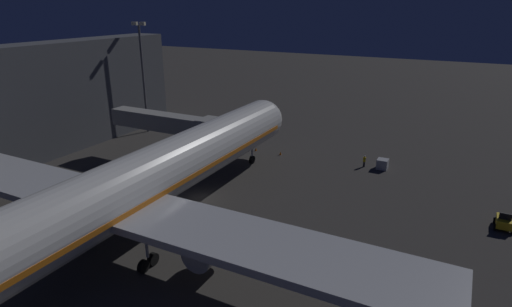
{
  "coord_description": "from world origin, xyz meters",
  "views": [
    {
      "loc": [
        -27.84,
        38.59,
        22.63
      ],
      "look_at": [
        -3.0,
        -9.28,
        3.5
      ],
      "focal_mm": 29.47,
      "sensor_mm": 36.0,
      "label": 1
    }
  ],
  "objects_px": {
    "jet_bridge": "(174,124)",
    "traffic_cone_nose_starboard": "(256,149)",
    "apron_floodlight_mast": "(143,71)",
    "ground_crew_near_nose_gear": "(364,161)",
    "baggage_container_mid_row": "(382,164)",
    "traffic_cone_nose_port": "(280,153)",
    "pushback_tug": "(504,222)",
    "airliner_at_gate": "(117,196)"
  },
  "relations": [
    {
      "from": "apron_floodlight_mast",
      "to": "baggage_container_mid_row",
      "type": "relative_size",
      "value": 12.66
    },
    {
      "from": "apron_floodlight_mast",
      "to": "pushback_tug",
      "type": "distance_m",
      "value": 60.49
    },
    {
      "from": "airliner_at_gate",
      "to": "baggage_container_mid_row",
      "type": "height_order",
      "value": "airliner_at_gate"
    },
    {
      "from": "jet_bridge",
      "to": "baggage_container_mid_row",
      "type": "bearing_deg",
      "value": -158.05
    },
    {
      "from": "traffic_cone_nose_starboard",
      "to": "ground_crew_near_nose_gear",
      "type": "bearing_deg",
      "value": -177.0
    },
    {
      "from": "pushback_tug",
      "to": "ground_crew_near_nose_gear",
      "type": "xyz_separation_m",
      "value": [
        17.71,
        -11.32,
        0.2
      ]
    },
    {
      "from": "airliner_at_gate",
      "to": "ground_crew_near_nose_gear",
      "type": "relative_size",
      "value": 37.86
    },
    {
      "from": "apron_floodlight_mast",
      "to": "pushback_tug",
      "type": "bearing_deg",
      "value": 169.47
    },
    {
      "from": "jet_bridge",
      "to": "baggage_container_mid_row",
      "type": "distance_m",
      "value": 31.19
    },
    {
      "from": "pushback_tug",
      "to": "traffic_cone_nose_port",
      "type": "bearing_deg",
      "value": -18.64
    },
    {
      "from": "ground_crew_near_nose_gear",
      "to": "jet_bridge",
      "type": "bearing_deg",
      "value": 22.99
    },
    {
      "from": "jet_bridge",
      "to": "traffic_cone_nose_starboard",
      "type": "bearing_deg",
      "value": -129.84
    },
    {
      "from": "apron_floodlight_mast",
      "to": "baggage_container_mid_row",
      "type": "height_order",
      "value": "apron_floodlight_mast"
    },
    {
      "from": "traffic_cone_nose_port",
      "to": "traffic_cone_nose_starboard",
      "type": "bearing_deg",
      "value": 0.0
    },
    {
      "from": "airliner_at_gate",
      "to": "jet_bridge",
      "type": "relative_size",
      "value": 3.46
    },
    {
      "from": "apron_floodlight_mast",
      "to": "traffic_cone_nose_port",
      "type": "bearing_deg",
      "value": 179.0
    },
    {
      "from": "traffic_cone_nose_port",
      "to": "traffic_cone_nose_starboard",
      "type": "distance_m",
      "value": 4.4
    },
    {
      "from": "apron_floodlight_mast",
      "to": "traffic_cone_nose_port",
      "type": "relative_size",
      "value": 36.11
    },
    {
      "from": "jet_bridge",
      "to": "traffic_cone_nose_starboard",
      "type": "relative_size",
      "value": 35.41
    },
    {
      "from": "airliner_at_gate",
      "to": "traffic_cone_nose_port",
      "type": "height_order",
      "value": "airliner_at_gate"
    },
    {
      "from": "airliner_at_gate",
      "to": "ground_crew_near_nose_gear",
      "type": "height_order",
      "value": "airliner_at_gate"
    },
    {
      "from": "airliner_at_gate",
      "to": "ground_crew_near_nose_gear",
      "type": "distance_m",
      "value": 36.95
    },
    {
      "from": "pushback_tug",
      "to": "ground_crew_near_nose_gear",
      "type": "relative_size",
      "value": 1.31
    },
    {
      "from": "apron_floodlight_mast",
      "to": "ground_crew_near_nose_gear",
      "type": "relative_size",
      "value": 11.14
    },
    {
      "from": "traffic_cone_nose_starboard",
      "to": "pushback_tug",
      "type": "bearing_deg",
      "value": 163.56
    },
    {
      "from": "jet_bridge",
      "to": "apron_floodlight_mast",
      "type": "height_order",
      "value": "apron_floodlight_mast"
    },
    {
      "from": "pushback_tug",
      "to": "ground_crew_near_nose_gear",
      "type": "height_order",
      "value": "pushback_tug"
    },
    {
      "from": "jet_bridge",
      "to": "ground_crew_near_nose_gear",
      "type": "relative_size",
      "value": 10.93
    },
    {
      "from": "traffic_cone_nose_starboard",
      "to": "apron_floodlight_mast",
      "type": "bearing_deg",
      "value": -1.19
    },
    {
      "from": "baggage_container_mid_row",
      "to": "apron_floodlight_mast",
      "type": "bearing_deg",
      "value": 1.21
    },
    {
      "from": "traffic_cone_nose_port",
      "to": "airliner_at_gate",
      "type": "bearing_deg",
      "value": 86.11
    },
    {
      "from": "jet_bridge",
      "to": "ground_crew_near_nose_gear",
      "type": "distance_m",
      "value": 28.64
    },
    {
      "from": "airliner_at_gate",
      "to": "jet_bridge",
      "type": "bearing_deg",
      "value": -64.48
    },
    {
      "from": "jet_bridge",
      "to": "ground_crew_near_nose_gear",
      "type": "bearing_deg",
      "value": -157.01
    },
    {
      "from": "pushback_tug",
      "to": "traffic_cone_nose_port",
      "type": "distance_m",
      "value": 32.56
    },
    {
      "from": "apron_floodlight_mast",
      "to": "pushback_tug",
      "type": "height_order",
      "value": "apron_floodlight_mast"
    },
    {
      "from": "airliner_at_gate",
      "to": "baggage_container_mid_row",
      "type": "bearing_deg",
      "value": -117.95
    },
    {
      "from": "apron_floodlight_mast",
      "to": "traffic_cone_nose_port",
      "type": "height_order",
      "value": "apron_floodlight_mast"
    },
    {
      "from": "baggage_container_mid_row",
      "to": "traffic_cone_nose_port",
      "type": "relative_size",
      "value": 2.85
    },
    {
      "from": "baggage_container_mid_row",
      "to": "pushback_tug",
      "type": "bearing_deg",
      "value": 142.09
    },
    {
      "from": "jet_bridge",
      "to": "baggage_container_mid_row",
      "type": "xyz_separation_m",
      "value": [
        -28.52,
        -11.49,
        -5.25
      ]
    },
    {
      "from": "ground_crew_near_nose_gear",
      "to": "apron_floodlight_mast",
      "type": "bearing_deg",
      "value": 0.61
    }
  ]
}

